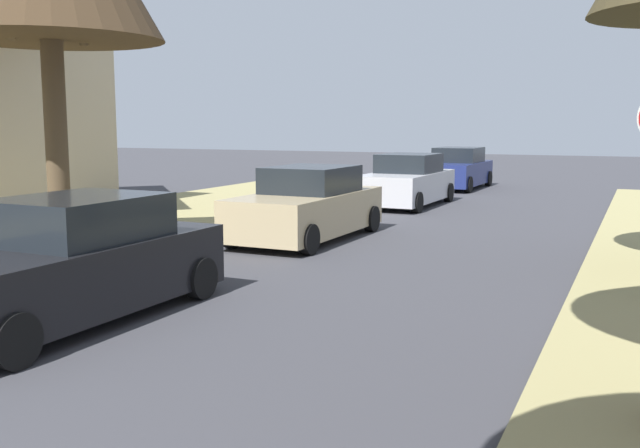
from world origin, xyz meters
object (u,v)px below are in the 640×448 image
at_px(parked_sedan_black, 71,264).
at_px(parked_sedan_tan, 308,206).
at_px(parked_sedan_silver, 407,182).
at_px(parked_sedan_navy, 457,170).

bearing_deg(parked_sedan_black, parked_sedan_tan, 90.10).
height_order(parked_sedan_black, parked_sedan_tan, same).
relative_size(parked_sedan_tan, parked_sedan_silver, 1.00).
xyz_separation_m(parked_sedan_silver, parked_sedan_navy, (-0.01, 6.45, 0.00)).
bearing_deg(parked_sedan_silver, parked_sedan_tan, -90.06).
bearing_deg(parked_sedan_black, parked_sedan_silver, 90.02).
xyz_separation_m(parked_sedan_black, parked_sedan_navy, (-0.02, 20.62, 0.00)).
xyz_separation_m(parked_sedan_black, parked_sedan_tan, (-0.01, 7.08, 0.00)).
height_order(parked_sedan_silver, parked_sedan_navy, same).
bearing_deg(parked_sedan_black, parked_sedan_navy, 90.05).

